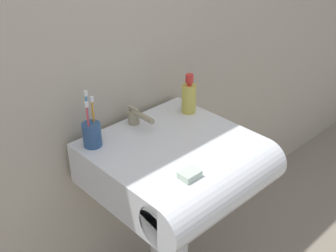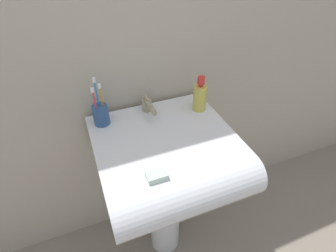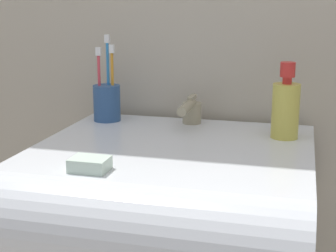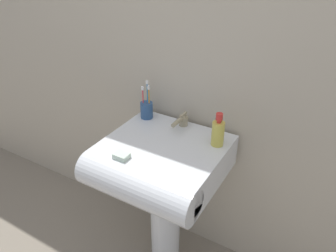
# 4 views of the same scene
# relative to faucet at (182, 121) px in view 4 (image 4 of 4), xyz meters

# --- Properties ---
(wall_back) EXTENTS (5.00, 0.05, 2.40)m
(wall_back) POSITION_rel_faucet_xyz_m (0.01, 0.11, 0.33)
(wall_back) COLOR #B7AD99
(wall_back) RESTS_ON ground
(sink_pedestal) EXTENTS (0.16, 0.16, 0.67)m
(sink_pedestal) POSITION_rel_faucet_xyz_m (0.01, -0.18, -0.53)
(sink_pedestal) COLOR white
(sink_pedestal) RESTS_ON ground
(sink_basin) EXTENTS (0.56, 0.57, 0.17)m
(sink_basin) POSITION_rel_faucet_xyz_m (0.01, -0.24, -0.12)
(sink_basin) COLOR white
(sink_basin) RESTS_ON sink_pedestal
(faucet) EXTENTS (0.05, 0.14, 0.07)m
(faucet) POSITION_rel_faucet_xyz_m (0.00, 0.00, 0.00)
(faucet) COLOR tan
(faucet) RESTS_ON sink_basin
(toothbrush_cup) EXTENTS (0.07, 0.07, 0.21)m
(toothbrush_cup) POSITION_rel_faucet_xyz_m (-0.21, -0.01, 0.01)
(toothbrush_cup) COLOR #2D5184
(toothbrush_cup) RESTS_ON sink_basin
(soap_bottle) EXTENTS (0.06, 0.06, 0.17)m
(soap_bottle) POSITION_rel_faucet_xyz_m (0.22, -0.06, 0.03)
(soap_bottle) COLOR gold
(soap_bottle) RESTS_ON sink_basin
(bar_soap) EXTENTS (0.07, 0.05, 0.02)m
(bar_soap) POSITION_rel_faucet_xyz_m (-0.10, -0.38, -0.02)
(bar_soap) COLOR silver
(bar_soap) RESTS_ON sink_basin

